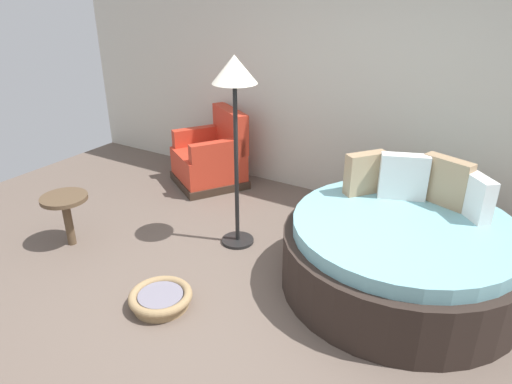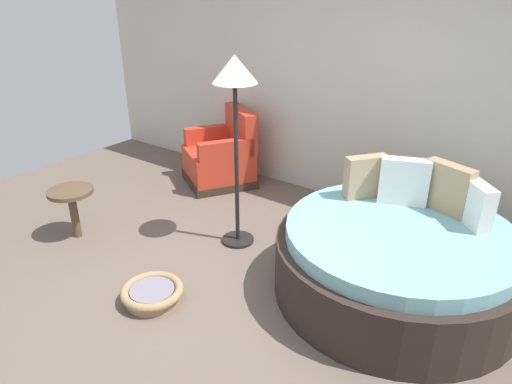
{
  "view_description": "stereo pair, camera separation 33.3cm",
  "coord_description": "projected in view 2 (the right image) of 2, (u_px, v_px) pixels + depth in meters",
  "views": [
    {
      "loc": [
        1.7,
        -2.47,
        2.39
      ],
      "look_at": [
        -0.39,
        0.95,
        0.55
      ],
      "focal_mm": 32.49,
      "sensor_mm": 36.0,
      "label": 1
    },
    {
      "loc": [
        1.98,
        -2.28,
        2.39
      ],
      "look_at": [
        -0.39,
        0.95,
        0.55
      ],
      "focal_mm": 32.49,
      "sensor_mm": 36.0,
      "label": 2
    }
  ],
  "objects": [
    {
      "name": "round_daybed",
      "position": [
        397.0,
        259.0,
        3.78
      ],
      "size": [
        1.97,
        1.97,
        1.03
      ],
      "color": "#2D231E",
      "rests_on": "ground_plane"
    },
    {
      "name": "floor_lamp",
      "position": [
        235.0,
        89.0,
        4.02
      ],
      "size": [
        0.4,
        0.4,
        1.82
      ],
      "color": "black",
      "rests_on": "ground_plane"
    },
    {
      "name": "back_wall",
      "position": [
        370.0,
        69.0,
        4.9
      ],
      "size": [
        8.0,
        0.12,
        3.06
      ],
      "primitive_type": "cube",
      "color": "beige",
      "rests_on": "ground_plane"
    },
    {
      "name": "red_armchair",
      "position": [
        222.0,
        158.0,
        5.89
      ],
      "size": [
        1.1,
        1.1,
        0.94
      ],
      "color": "#38281E",
      "rests_on": "ground_plane"
    },
    {
      "name": "ground_plane",
      "position": [
        225.0,
        306.0,
        3.74
      ],
      "size": [
        8.0,
        8.0,
        0.02
      ],
      "primitive_type": "cube",
      "color": "#66564C"
    },
    {
      "name": "pet_basket",
      "position": [
        152.0,
        293.0,
        3.76
      ],
      "size": [
        0.51,
        0.51,
        0.13
      ],
      "color": "#9E7F56",
      "rests_on": "ground_plane"
    },
    {
      "name": "side_table",
      "position": [
        71.0,
        198.0,
        4.57
      ],
      "size": [
        0.44,
        0.44,
        0.52
      ],
      "color": "brown",
      "rests_on": "ground_plane"
    }
  ]
}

